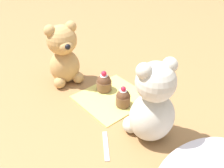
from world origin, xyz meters
TOP-DOWN VIEW (x-y plane):
  - ground_plane at (0.00, 0.00)m, footprint 4.00×4.00m
  - knitted_placemat at (0.00, 0.00)m, footprint 0.20×0.19m
  - teddy_bear_cream at (0.03, 0.19)m, footprint 0.15×0.14m
  - teddy_bear_tan at (0.06, -0.18)m, footprint 0.12×0.12m
  - cupcake_near_cream_bear at (-0.00, 0.05)m, footprint 0.04×0.04m
  - cupcake_near_tan_bear at (-0.01, -0.05)m, footprint 0.05×0.05m
  - teaspoon at (0.15, 0.14)m, footprint 0.07×0.09m

SIDE VIEW (x-z plane):
  - ground_plane at x=0.00m, z-range 0.00..0.00m
  - teaspoon at x=0.15m, z-range 0.00..0.01m
  - knitted_placemat at x=0.00m, z-range 0.00..0.01m
  - cupcake_near_tan_bear at x=-0.01m, z-range 0.00..0.07m
  - cupcake_near_cream_bear at x=0.00m, z-range 0.00..0.07m
  - teddy_bear_tan at x=0.06m, z-range 0.00..0.21m
  - teddy_bear_cream at x=0.03m, z-range -0.01..0.22m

